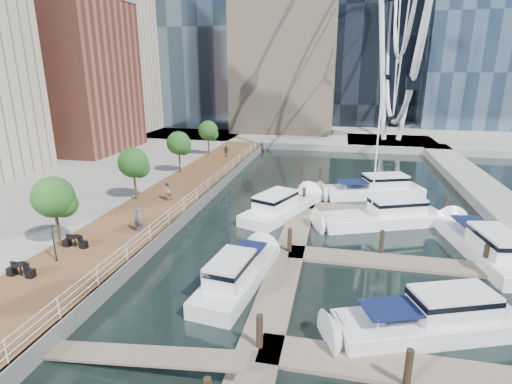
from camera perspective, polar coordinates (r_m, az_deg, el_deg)
The scene contains 15 objects.
ground at distance 21.18m, azimuth -6.69°, elevation -17.18°, with size 520.00×520.00×0.00m, color black.
boardwalk at distance 36.69m, azimuth -12.62°, elevation -1.53°, with size 6.00×60.00×1.00m, color brown.
seawall at distance 35.57m, azimuth -8.21°, elevation -1.87°, with size 0.25×60.00×1.00m, color #595954.
land_far at distance 119.22m, azimuth 9.37°, elevation 11.19°, with size 200.00×114.00×1.00m, color gray.
breakwater at distance 40.74m, azimuth 31.69°, elevation -1.86°, with size 4.00×60.00×1.00m, color gray.
pier at distance 69.93m, azimuth 18.67°, elevation 6.66°, with size 14.00×12.00×1.00m, color gray.
railing at distance 35.29m, azimuth -8.43°, elevation -0.28°, with size 0.10×60.00×1.05m, color white, non-canonical shape.
floating_docks at distance 28.90m, azimuth 15.20°, elevation -6.84°, with size 16.00×34.00×2.60m.
midrise_condos at distance 58.69m, azimuth -31.60°, elevation 16.05°, with size 19.00×67.00×28.00m.
street_trees at distance 35.92m, azimuth -17.15°, elevation 4.01°, with size 2.60×42.60×4.60m.
yacht_foreground at distance 21.48m, azimuth 23.31°, elevation -18.06°, with size 2.59×9.66×2.15m, color silver, non-canonical shape.
pedestrian_near at distance 29.03m, azimuth -16.40°, elevation -3.84°, with size 0.65×0.43×1.79m, color #4D5366.
pedestrian_mid at distance 35.59m, azimuth -12.57°, elevation 0.17°, with size 0.82×0.64×1.69m, color gray.
pedestrian_far at distance 52.72m, azimuth -4.27°, elevation 5.83°, with size 0.91×0.38×1.55m, color #2F343B.
moored_yachts at distance 31.42m, azimuth 16.17°, elevation -5.94°, with size 19.97×37.30×11.50m.
Camera 1 is at (5.96, -16.53, 11.81)m, focal length 28.00 mm.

